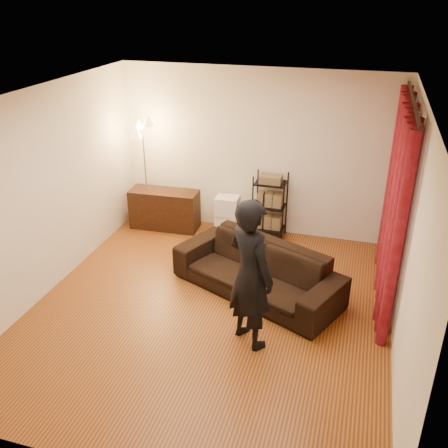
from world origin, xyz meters
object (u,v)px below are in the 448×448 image
(media_cabinet, at_px, (165,209))
(floor_lamp, at_px, (146,176))
(person, at_px, (250,274))
(wire_shelf, at_px, (270,206))
(sofa, at_px, (257,270))
(storage_boxes, at_px, (227,214))

(media_cabinet, relative_size, floor_lamp, 0.62)
(person, bearing_deg, wire_shelf, -46.40)
(wire_shelf, bearing_deg, sofa, -82.61)
(storage_boxes, bearing_deg, sofa, -61.69)
(sofa, bearing_deg, floor_lamp, 171.00)
(sofa, height_order, wire_shelf, wire_shelf)
(sofa, xyz_separation_m, person, (0.15, -1.03, 0.56))
(media_cabinet, bearing_deg, person, -53.24)
(sofa, bearing_deg, media_cabinet, 166.20)
(person, xyz_separation_m, wire_shelf, (-0.33, 2.73, -0.36))
(storage_boxes, xyz_separation_m, wire_shelf, (0.71, 0.04, 0.23))
(sofa, height_order, storage_boxes, sofa)
(sofa, xyz_separation_m, floor_lamp, (-2.25, 1.46, 0.60))
(sofa, distance_m, media_cabinet, 2.50)
(sofa, xyz_separation_m, media_cabinet, (-1.97, 1.53, -0.00))
(storage_boxes, bearing_deg, media_cabinet, -173.22)
(storage_boxes, bearing_deg, person, -68.89)
(media_cabinet, height_order, wire_shelf, wire_shelf)
(storage_boxes, bearing_deg, floor_lamp, -171.81)
(person, distance_m, storage_boxes, 2.94)
(person, height_order, storage_boxes, person)
(media_cabinet, bearing_deg, floor_lamp, -169.27)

